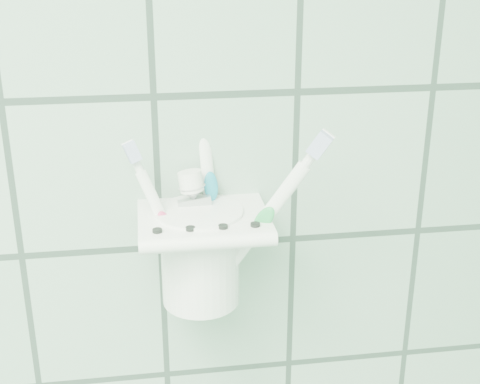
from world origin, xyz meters
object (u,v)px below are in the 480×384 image
at_px(toothbrush_blue, 216,195).
at_px(toothbrush_orange, 205,200).
at_px(toothpaste_tube, 208,225).
at_px(holder_bracket, 203,222).
at_px(cup, 200,253).
at_px(toothbrush_pink, 198,221).

height_order(toothbrush_blue, toothbrush_orange, same).
relative_size(toothbrush_orange, toothpaste_tube, 1.53).
xyz_separation_m(holder_bracket, toothbrush_blue, (0.01, 0.00, 0.03)).
relative_size(holder_bracket, toothbrush_blue, 0.60).
relative_size(cup, toothbrush_blue, 0.48).
height_order(toothbrush_orange, toothpaste_tube, toothbrush_orange).
bearing_deg(toothbrush_pink, toothbrush_blue, 21.87).
xyz_separation_m(toothbrush_pink, toothbrush_blue, (0.02, 0.02, 0.02)).
xyz_separation_m(toothbrush_orange, toothpaste_tube, (0.00, 0.01, -0.03)).
bearing_deg(holder_bracket, toothbrush_blue, 11.24).
distance_m(toothbrush_pink, toothbrush_blue, 0.03).
bearing_deg(toothbrush_orange, toothpaste_tube, 103.55).
distance_m(holder_bracket, toothpaste_tube, 0.01).
xyz_separation_m(holder_bracket, toothpaste_tube, (0.01, 0.01, -0.01)).
height_order(toothbrush_pink, toothbrush_blue, toothbrush_blue).
xyz_separation_m(holder_bracket, toothbrush_orange, (0.00, -0.01, 0.03)).
relative_size(cup, toothbrush_pink, 0.58).
distance_m(toothbrush_orange, toothpaste_tube, 0.04).
height_order(holder_bracket, toothbrush_orange, toothbrush_orange).
bearing_deg(toothpaste_tube, toothbrush_pink, -120.21).
xyz_separation_m(cup, toothbrush_blue, (0.02, -0.00, 0.06)).
distance_m(holder_bracket, toothbrush_pink, 0.02).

